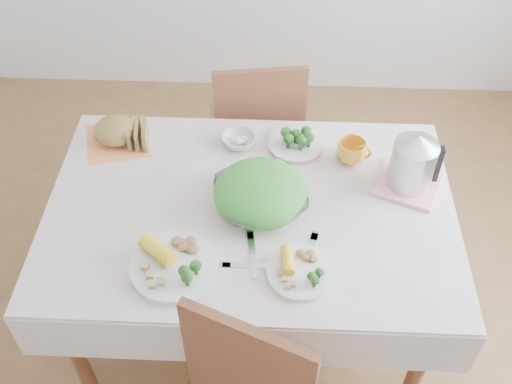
{
  "coord_description": "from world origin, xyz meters",
  "views": [
    {
      "loc": [
        0.09,
        -1.48,
        2.39
      ],
      "look_at": [
        0.02,
        0.02,
        0.82
      ],
      "focal_mm": 42.0,
      "sensor_mm": 36.0,
      "label": 1
    }
  ],
  "objects_px": {
    "chair_far": "(255,129)",
    "dinner_plate_right": "(300,272)",
    "electric_kettle": "(413,162)",
    "salad_bowl": "(260,197)",
    "dining_table": "(251,269)",
    "dinner_plate_left": "(174,267)",
    "yellow_mug": "(351,151)"
  },
  "relations": [
    {
      "from": "chair_far",
      "to": "dinner_plate_left",
      "type": "bearing_deg",
      "value": 69.59
    },
    {
      "from": "dinner_plate_left",
      "to": "dinner_plate_right",
      "type": "relative_size",
      "value": 1.32
    },
    {
      "from": "dining_table",
      "to": "yellow_mug",
      "type": "height_order",
      "value": "yellow_mug"
    },
    {
      "from": "dinner_plate_left",
      "to": "salad_bowl",
      "type": "bearing_deg",
      "value": 47.74
    },
    {
      "from": "dinner_plate_right",
      "to": "electric_kettle",
      "type": "xyz_separation_m",
      "value": [
        0.41,
        0.43,
        0.11
      ]
    },
    {
      "from": "salad_bowl",
      "to": "dinner_plate_left",
      "type": "relative_size",
      "value": 1.08
    },
    {
      "from": "salad_bowl",
      "to": "electric_kettle",
      "type": "height_order",
      "value": "electric_kettle"
    },
    {
      "from": "dining_table",
      "to": "yellow_mug",
      "type": "xyz_separation_m",
      "value": [
        0.38,
        0.27,
        0.43
      ]
    },
    {
      "from": "dining_table",
      "to": "chair_far",
      "type": "distance_m",
      "value": 0.79
    },
    {
      "from": "dining_table",
      "to": "dinner_plate_right",
      "type": "distance_m",
      "value": 0.53
    },
    {
      "from": "chair_far",
      "to": "dinner_plate_right",
      "type": "xyz_separation_m",
      "value": [
        0.2,
        -1.08,
        0.31
      ]
    },
    {
      "from": "chair_far",
      "to": "yellow_mug",
      "type": "height_order",
      "value": "chair_far"
    },
    {
      "from": "chair_far",
      "to": "dinner_plate_right",
      "type": "bearing_deg",
      "value": 91.55
    },
    {
      "from": "dining_table",
      "to": "salad_bowl",
      "type": "bearing_deg",
      "value": 17.38
    },
    {
      "from": "dining_table",
      "to": "electric_kettle",
      "type": "xyz_separation_m",
      "value": [
        0.59,
        0.14,
        0.51
      ]
    },
    {
      "from": "salad_bowl",
      "to": "yellow_mug",
      "type": "bearing_deg",
      "value": 36.54
    },
    {
      "from": "dinner_plate_left",
      "to": "yellow_mug",
      "type": "height_order",
      "value": "yellow_mug"
    },
    {
      "from": "electric_kettle",
      "to": "yellow_mug",
      "type": "bearing_deg",
      "value": 129.9
    },
    {
      "from": "dinner_plate_right",
      "to": "electric_kettle",
      "type": "relative_size",
      "value": 0.99
    },
    {
      "from": "chair_far",
      "to": "dinner_plate_left",
      "type": "distance_m",
      "value": 1.15
    },
    {
      "from": "dinner_plate_right",
      "to": "salad_bowl",
      "type": "bearing_deg",
      "value": 115.16
    },
    {
      "from": "chair_far",
      "to": "electric_kettle",
      "type": "xyz_separation_m",
      "value": [
        0.61,
        -0.65,
        0.42
      ]
    },
    {
      "from": "salad_bowl",
      "to": "dinner_plate_right",
      "type": "distance_m",
      "value": 0.34
    },
    {
      "from": "chair_far",
      "to": "dinner_plate_left",
      "type": "height_order",
      "value": "chair_far"
    },
    {
      "from": "dinner_plate_left",
      "to": "electric_kettle",
      "type": "xyz_separation_m",
      "value": [
        0.83,
        0.43,
        0.11
      ]
    },
    {
      "from": "chair_far",
      "to": "salad_bowl",
      "type": "relative_size",
      "value": 2.94
    },
    {
      "from": "dining_table",
      "to": "salad_bowl",
      "type": "distance_m",
      "value": 0.43
    },
    {
      "from": "dinner_plate_right",
      "to": "yellow_mug",
      "type": "bearing_deg",
      "value": 70.34
    },
    {
      "from": "dinner_plate_left",
      "to": "electric_kettle",
      "type": "distance_m",
      "value": 0.94
    },
    {
      "from": "dinner_plate_left",
      "to": "yellow_mug",
      "type": "xyz_separation_m",
      "value": [
        0.62,
        0.56,
        0.04
      ]
    },
    {
      "from": "dinner_plate_right",
      "to": "electric_kettle",
      "type": "height_order",
      "value": "electric_kettle"
    },
    {
      "from": "salad_bowl",
      "to": "yellow_mug",
      "type": "distance_m",
      "value": 0.43
    }
  ]
}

